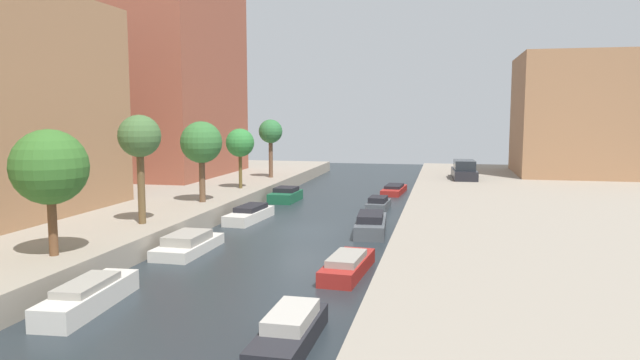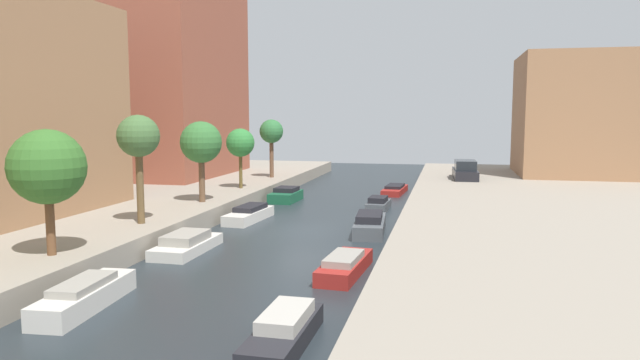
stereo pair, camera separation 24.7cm
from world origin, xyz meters
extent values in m
plane|color=#232B30|center=(0.00, 0.00, 0.00)|extent=(84.00, 84.00, 0.00)
cube|color=gray|center=(-15.00, 0.00, 0.50)|extent=(20.00, 64.00, 1.00)
cube|color=gray|center=(15.00, 0.00, 0.50)|extent=(20.00, 64.00, 1.00)
cube|color=brown|center=(-16.00, 16.00, 13.32)|extent=(10.00, 13.70, 24.64)
cube|color=#9E704C|center=(18.00, 23.35, 5.99)|extent=(10.00, 10.03, 9.98)
cylinder|color=brown|center=(-6.58, -10.82, 2.13)|extent=(0.32, 0.32, 2.26)
sphere|color=#346727|center=(-6.58, -10.82, 4.20)|extent=(2.69, 2.69, 2.69)
cylinder|color=brown|center=(-6.58, -4.60, 2.69)|extent=(0.34, 0.34, 3.39)
sphere|color=#416636|center=(-6.58, -4.60, 5.07)|extent=(1.94, 1.94, 1.94)
cylinder|color=brown|center=(-6.58, 2.23, 2.31)|extent=(0.35, 0.35, 2.62)
sphere|color=#336B32|center=(-6.58, 2.23, 4.46)|extent=(2.40, 2.40, 2.40)
cylinder|color=brown|center=(-6.58, 8.60, 2.23)|extent=(0.23, 0.23, 2.45)
sphere|color=#2F7A36|center=(-6.58, 8.60, 4.13)|extent=(1.94, 1.94, 1.94)
cylinder|color=brown|center=(-6.58, 15.68, 2.52)|extent=(0.33, 0.33, 3.04)
sphere|color=#2F6C38|center=(-6.58, 15.68, 4.70)|extent=(1.89, 1.89, 1.89)
cube|color=black|center=(8.61, 18.07, 1.37)|extent=(1.99, 4.84, 0.73)
cube|color=#1E2328|center=(8.61, 17.71, 2.11)|extent=(1.67, 2.69, 0.75)
cube|color=beige|center=(-3.67, -13.11, 0.34)|extent=(1.55, 4.53, 0.68)
cube|color=gray|center=(-3.67, -13.18, 0.80)|extent=(1.22, 2.52, 0.24)
cube|color=beige|center=(-3.87, -5.50, 0.24)|extent=(1.70, 4.21, 0.48)
cube|color=gray|center=(-3.87, -5.60, 0.68)|extent=(1.44, 2.32, 0.40)
cube|color=beige|center=(-3.74, 2.23, 0.29)|extent=(1.70, 4.49, 0.58)
cube|color=black|center=(-3.74, 2.53, 0.72)|extent=(1.34, 2.50, 0.28)
cube|color=#195638|center=(-3.72, 9.78, 0.34)|extent=(1.76, 3.26, 0.67)
cube|color=black|center=(-3.72, 10.00, 0.83)|extent=(1.47, 1.81, 0.31)
cube|color=#232328|center=(3.23, -14.63, 0.28)|extent=(1.28, 4.02, 0.57)
cube|color=#B2ADA3|center=(3.23, -14.41, 0.75)|extent=(1.07, 2.21, 0.35)
cube|color=maroon|center=(3.59, -7.49, 0.28)|extent=(1.58, 4.28, 0.56)
cube|color=gray|center=(3.59, -7.77, 0.69)|extent=(1.25, 2.38, 0.26)
cube|color=#4C5156|center=(3.48, 0.36, 0.35)|extent=(1.80, 4.63, 0.70)
cube|color=black|center=(3.48, 0.13, 0.88)|extent=(1.43, 2.58, 0.37)
cube|color=#4C5156|center=(3.03, 7.69, 0.26)|extent=(1.36, 3.07, 0.53)
cube|color=black|center=(3.03, 7.46, 0.70)|extent=(1.11, 1.71, 0.34)
cube|color=maroon|center=(3.34, 15.57, 0.23)|extent=(1.70, 4.62, 0.45)
cube|color=black|center=(3.34, 15.60, 0.56)|extent=(1.35, 2.57, 0.21)
camera|label=1|loc=(7.11, -28.66, 6.06)|focal=32.40mm
camera|label=2|loc=(7.35, -28.60, 6.06)|focal=32.40mm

